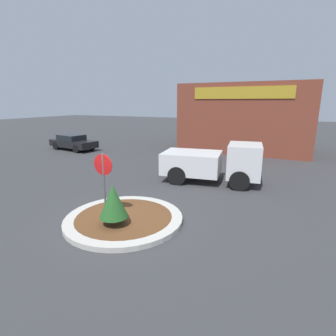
{
  "coord_description": "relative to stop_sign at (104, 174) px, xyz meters",
  "views": [
    {
      "loc": [
        5.15,
        -7.27,
        4.2
      ],
      "look_at": [
        0.4,
        2.91,
        1.36
      ],
      "focal_mm": 28.0,
      "sensor_mm": 36.0,
      "label": 1
    }
  ],
  "objects": [
    {
      "name": "ground_plane",
      "position": [
        0.65,
        0.19,
        -1.73
      ],
      "size": [
        120.0,
        120.0,
        0.0
      ],
      "primitive_type": "plane",
      "color": "#38383A"
    },
    {
      "name": "traffic_island",
      "position": [
        0.65,
        0.19,
        -1.65
      ],
      "size": [
        4.24,
        4.24,
        0.18
      ],
      "color": "#BCB7AD",
      "rests_on": "ground_plane"
    },
    {
      "name": "storefront_building",
      "position": [
        2.14,
        17.05,
        1.12
      ],
      "size": [
        10.68,
        6.07,
        5.69
      ],
      "color": "brown",
      "rests_on": "ground_plane"
    },
    {
      "name": "stop_sign",
      "position": [
        0.0,
        0.0,
        0.0
      ],
      "size": [
        0.76,
        0.07,
        2.48
      ],
      "color": "#4C4C51",
      "rests_on": "ground_plane"
    },
    {
      "name": "utility_truck",
      "position": [
        2.27,
        6.22,
        -0.65
      ],
      "size": [
        5.32,
        2.89,
        2.13
      ],
      "rotation": [
        0.0,
        0.0,
        0.14
      ],
      "color": "silver",
      "rests_on": "ground_plane"
    },
    {
      "name": "island_shrub",
      "position": [
        0.72,
        -0.48,
        -0.71
      ],
      "size": [
        0.96,
        0.96,
        1.41
      ],
      "color": "brown",
      "rests_on": "traffic_island"
    },
    {
      "name": "parked_sedan_black",
      "position": [
        -11.8,
        10.48,
        -1.03
      ],
      "size": [
        4.82,
        2.49,
        1.36
      ],
      "rotation": [
        0.0,
        0.0,
        -0.15
      ],
      "color": "black",
      "rests_on": "ground_plane"
    }
  ]
}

